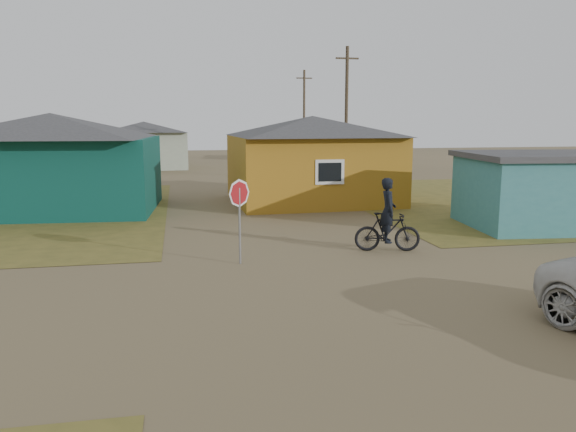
% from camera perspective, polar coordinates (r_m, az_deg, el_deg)
% --- Properties ---
extents(ground, '(120.00, 120.00, 0.00)m').
position_cam_1_polar(ground, '(11.97, 6.44, -8.43)').
color(ground, brown).
extents(grass_ne, '(20.00, 18.00, 0.00)m').
position_cam_1_polar(grass_ne, '(29.79, 25.00, 1.66)').
color(grass_ne, olive).
rests_on(grass_ne, ground).
extents(house_teal, '(8.93, 7.08, 4.00)m').
position_cam_1_polar(house_teal, '(24.91, -22.76, 5.15)').
color(house_teal, '#0A3932').
rests_on(house_teal, ground).
extents(house_yellow, '(7.72, 6.76, 3.90)m').
position_cam_1_polar(house_yellow, '(25.60, 2.48, 5.89)').
color(house_yellow, '#9F6C18').
rests_on(house_yellow, ground).
extents(shed_turquoise, '(6.71, 4.93, 2.60)m').
position_cam_1_polar(shed_turquoise, '(21.78, 25.61, 2.43)').
color(shed_turquoise, teal).
rests_on(shed_turquoise, ground).
extents(house_pale_west, '(7.04, 6.15, 3.60)m').
position_cam_1_polar(house_pale_west, '(44.95, -14.37, 7.06)').
color(house_pale_west, '#97A18A').
rests_on(house_pale_west, ground).
extents(house_beige_east, '(6.95, 6.05, 3.60)m').
position_cam_1_polar(house_beige_east, '(52.63, 3.83, 7.69)').
color(house_beige_east, gray).
rests_on(house_beige_east, ground).
extents(house_pale_north, '(6.28, 5.81, 3.40)m').
position_cam_1_polar(house_pale_north, '(57.84, -21.70, 7.11)').
color(house_pale_north, '#97A18A').
rests_on(house_pale_north, ground).
extents(utility_pole_near, '(1.40, 0.20, 8.00)m').
position_cam_1_polar(utility_pole_near, '(34.32, 5.94, 10.39)').
color(utility_pole_near, '#443829').
rests_on(utility_pole_near, ground).
extents(utility_pole_far, '(1.40, 0.20, 8.00)m').
position_cam_1_polar(utility_pole_far, '(50.06, 1.65, 10.21)').
color(utility_pole_far, '#443829').
rests_on(utility_pole_far, ground).
extents(stop_sign, '(0.71, 0.25, 2.23)m').
position_cam_1_polar(stop_sign, '(14.47, -4.97, 1.50)').
color(stop_sign, gray).
rests_on(stop_sign, ground).
extents(cyclist, '(1.94, 0.91, 2.11)m').
position_cam_1_polar(cyclist, '(16.24, 10.09, -0.88)').
color(cyclist, black).
rests_on(cyclist, ground).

